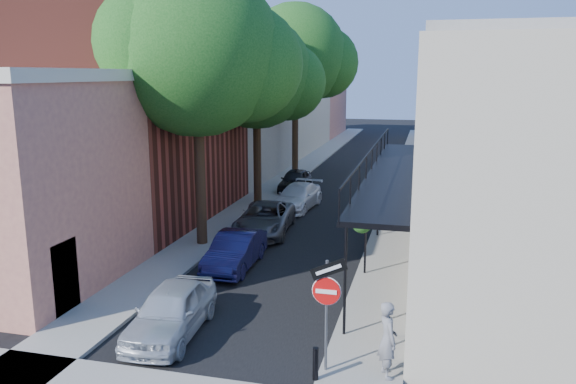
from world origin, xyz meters
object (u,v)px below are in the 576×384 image
Objects in this scene: sign_post at (327,296)px; oak_far at (303,57)px; pedestrian at (388,339)px; oak_near at (209,55)px; parked_car_d at (297,197)px; parked_car_e at (295,180)px; parked_car_b at (235,251)px; parked_car_c at (265,219)px; bollard at (316,364)px; oak_mid at (264,75)px; parked_car_a at (171,311)px.

sign_post is 27.80m from oak_far.
oak_far is 28.31m from pedestrian.
oak_near is 6.12× the size of pedestrian.
pedestrian reaches higher than parked_car_d.
parked_car_b is at bearing -86.39° from parked_car_e.
pedestrian is at bearing -73.11° from oak_far.
oak_far is 16.72m from parked_car_c.
sign_post is 1.60m from bollard.
oak_far is at bearing 94.25° from parked_car_b.
parked_car_c is (-0.25, 4.78, 0.02)m from parked_car_b.
bollard is 28.58m from oak_far.
oak_mid is (-6.42, 17.73, 6.54)m from bollard.
oak_near reaches higher than sign_post.
oak_far is (0.06, 9.04, 1.20)m from oak_mid.
oak_near is (-6.37, 9.76, 7.36)m from bollard.
sign_post is 12.56m from parked_car_c.
oak_far reaches higher than parked_car_d.
parked_car_e is at bearing -81.89° from oak_far.
oak_far is at bearing 89.59° from oak_mid.
parked_car_c is (-4.91, 11.48, -1.35)m from sign_post.
parked_car_d is (0.10, 9.79, -0.01)m from parked_car_b.
oak_mid is at bearing 109.90° from bollard.
oak_mid is 2.59× the size of parked_car_e.
oak_near is at bearing -89.63° from oak_mid.
oak_far is 2.89× the size of parked_car_a.
oak_far is at bearing 89.96° from oak_near.
oak_near is 1.12× the size of oak_mid.
parked_car_c is (1.60, -14.82, -7.58)m from oak_far.
sign_post is 0.76× the size of parked_car_e.
parked_car_c is at bearing 113.18° from sign_post.
oak_near reaches higher than oak_mid.
parked_car_b reaches higher than bollard.
sign_post is 17.16m from parked_car_d.
oak_mid is at bearing 99.14° from parked_car_b.
sign_post is 0.25× the size of oak_far.
parked_car_c is 13.03m from pedestrian.
parked_car_c is at bearing -85.71° from parked_car_e.
sign_post is 3.74× the size of bollard.
parked_car_b is at bearing 87.04° from parked_car_a.
oak_far is (-6.51, 26.30, 6.22)m from sign_post.
oak_far reaches higher than sign_post.
bollard is at bearing -23.49° from parked_car_a.
pedestrian is (6.00, -16.38, 0.40)m from parked_car_d.
parked_car_c is at bearing -88.29° from parked_car_d.
oak_near is 10.38m from parked_car_d.
oak_mid is at bearing 164.76° from parked_car_d.
parked_car_a is 0.84× the size of parked_car_c.
parked_car_c is (-0.35, 10.39, -0.02)m from parked_car_a.
oak_near is 7.69m from parked_car_c.
sign_post is at bearing -76.09° from oak_far.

